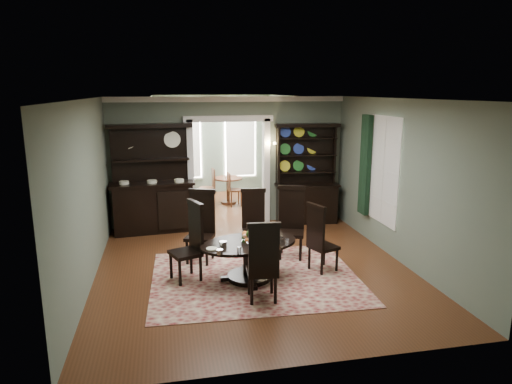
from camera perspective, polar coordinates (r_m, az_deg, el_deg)
room at (r=7.89m, az=-0.37°, el=1.17°), size 5.51×6.01×3.01m
parlor at (r=13.26m, az=-4.99°, el=5.54°), size 3.51×3.50×3.01m
doorway_trim at (r=10.76m, az=-3.43°, el=4.45°), size 2.08×0.25×2.57m
right_window at (r=9.57m, az=14.61°, el=2.94°), size 0.15×1.47×2.12m
wall_sconce at (r=10.74m, az=1.72°, el=5.92°), size 0.27×0.21×0.21m
rug at (r=7.94m, az=-0.10°, el=-10.64°), size 3.59×2.97×0.01m
dining_table at (r=7.72m, az=-0.85°, el=-7.69°), size 1.90×1.90×0.66m
centerpiece at (r=7.55m, az=-0.85°, el=-6.02°), size 1.37×0.88×0.23m
chair_far_left at (r=8.58m, az=-6.86°, el=-3.93°), size 0.64×0.63×1.35m
chair_far_mid at (r=8.93m, az=-0.31°, el=-3.45°), size 0.53×0.51×1.28m
chair_far_right at (r=8.77m, az=4.45°, el=-3.46°), size 0.63×0.61×1.37m
chair_end_left at (r=7.75m, az=-8.12°, el=-5.83°), size 0.62×0.63×1.35m
chair_end_right at (r=8.06m, az=7.90°, el=-5.53°), size 0.57×0.58×1.24m
chair_near at (r=6.83m, az=0.90°, el=-8.56°), size 0.51×0.49×1.29m
sideboard at (r=10.52m, az=-12.80°, el=-0.31°), size 1.89×0.81×2.42m
welsh_dresser at (r=11.05m, az=6.30°, el=0.63°), size 1.57×0.71×2.38m
parlor_table at (r=12.87m, az=-3.50°, el=0.68°), size 0.80×0.80×0.74m
parlor_chair_left at (r=12.70m, az=-5.85°, el=0.77°), size 0.44×0.43×1.02m
parlor_chair_right at (r=12.55m, az=-2.95°, el=0.48°), size 0.41×0.40×0.94m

